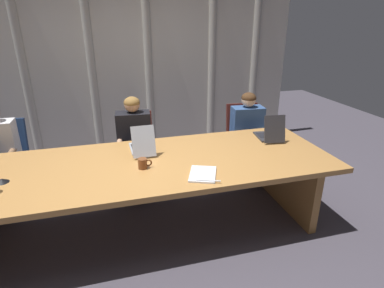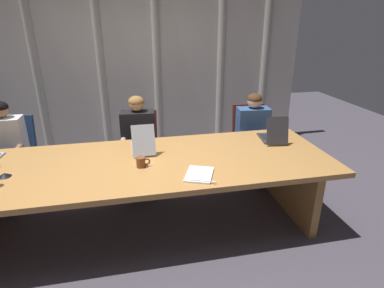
{
  "view_description": "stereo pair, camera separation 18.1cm",
  "coord_description": "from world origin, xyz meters",
  "px_view_note": "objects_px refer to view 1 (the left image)",
  "views": [
    {
      "loc": [
        -0.27,
        -2.66,
        1.98
      ],
      "look_at": [
        0.5,
        0.1,
        0.83
      ],
      "focal_mm": 29.31,
      "sensor_mm": 36.0,
      "label": 1
    },
    {
      "loc": [
        -0.09,
        -2.7,
        1.98
      ],
      "look_at": [
        0.5,
        0.1,
        0.83
      ],
      "focal_mm": 29.31,
      "sensor_mm": 36.0,
      "label": 2
    }
  ],
  "objects_px": {
    "laptop_center": "(269,134)",
    "person_center": "(249,131)",
    "laptop_left_mid": "(142,146)",
    "person_left_mid": "(134,141)",
    "office_chair_left_end": "(7,173)",
    "coffee_mug_far": "(143,163)",
    "spiral_notepad": "(203,174)",
    "office_chair_left_mid": "(137,159)",
    "office_chair_center": "(244,147)",
    "conference_mic_middle": "(2,181)"
  },
  "relations": [
    {
      "from": "laptop_center",
      "to": "person_center",
      "type": "relative_size",
      "value": 0.37
    },
    {
      "from": "laptop_left_mid",
      "to": "person_left_mid",
      "type": "relative_size",
      "value": 0.37
    },
    {
      "from": "office_chair_left_end",
      "to": "person_left_mid",
      "type": "xyz_separation_m",
      "value": [
        1.45,
        -0.15,
        0.3
      ]
    },
    {
      "from": "coffee_mug_far",
      "to": "spiral_notepad",
      "type": "distance_m",
      "value": 0.55
    },
    {
      "from": "office_chair_left_mid",
      "to": "coffee_mug_far",
      "type": "relative_size",
      "value": 7.13
    },
    {
      "from": "person_left_mid",
      "to": "spiral_notepad",
      "type": "height_order",
      "value": "person_left_mid"
    },
    {
      "from": "laptop_center",
      "to": "coffee_mug_far",
      "type": "bearing_deg",
      "value": 111.06
    },
    {
      "from": "coffee_mug_far",
      "to": "spiral_notepad",
      "type": "bearing_deg",
      "value": -29.99
    },
    {
      "from": "laptop_left_mid",
      "to": "office_chair_center",
      "type": "height_order",
      "value": "laptop_left_mid"
    },
    {
      "from": "person_left_mid",
      "to": "spiral_notepad",
      "type": "relative_size",
      "value": 3.17
    },
    {
      "from": "office_chair_left_end",
      "to": "spiral_notepad",
      "type": "height_order",
      "value": "office_chair_left_end"
    },
    {
      "from": "person_center",
      "to": "person_left_mid",
      "type": "bearing_deg",
      "value": -85.18
    },
    {
      "from": "laptop_left_mid",
      "to": "office_chair_left_mid",
      "type": "height_order",
      "value": "laptop_left_mid"
    },
    {
      "from": "person_center",
      "to": "office_chair_center",
      "type": "bearing_deg",
      "value": 176.18
    },
    {
      "from": "person_center",
      "to": "laptop_left_mid",
      "type": "bearing_deg",
      "value": -64.17
    },
    {
      "from": "laptop_center",
      "to": "conference_mic_middle",
      "type": "height_order",
      "value": "laptop_center"
    },
    {
      "from": "laptop_left_mid",
      "to": "spiral_notepad",
      "type": "bearing_deg",
      "value": -147.98
    },
    {
      "from": "coffee_mug_far",
      "to": "office_chair_center",
      "type": "bearing_deg",
      "value": 36.03
    },
    {
      "from": "laptop_left_mid",
      "to": "office_chair_left_end",
      "type": "xyz_separation_m",
      "value": [
        -1.47,
        0.71,
        -0.45
      ]
    },
    {
      "from": "laptop_center",
      "to": "office_chair_left_end",
      "type": "bearing_deg",
      "value": 82.76
    },
    {
      "from": "coffee_mug_far",
      "to": "conference_mic_middle",
      "type": "xyz_separation_m",
      "value": [
        -1.15,
        0.05,
        -0.03
      ]
    },
    {
      "from": "coffee_mug_far",
      "to": "conference_mic_middle",
      "type": "height_order",
      "value": "coffee_mug_far"
    },
    {
      "from": "office_chair_left_mid",
      "to": "spiral_notepad",
      "type": "xyz_separation_m",
      "value": [
        0.44,
        -1.37,
        0.41
      ]
    },
    {
      "from": "office_chair_center",
      "to": "spiral_notepad",
      "type": "xyz_separation_m",
      "value": [
        -1.03,
        -1.37,
        0.41
      ]
    },
    {
      "from": "coffee_mug_far",
      "to": "spiral_notepad",
      "type": "height_order",
      "value": "coffee_mug_far"
    },
    {
      "from": "laptop_left_mid",
      "to": "laptop_center",
      "type": "relative_size",
      "value": 1.06
    },
    {
      "from": "laptop_left_mid",
      "to": "laptop_center",
      "type": "bearing_deg",
      "value": -92.63
    },
    {
      "from": "conference_mic_middle",
      "to": "office_chair_center",
      "type": "bearing_deg",
      "value": 21.55
    },
    {
      "from": "office_chair_left_end",
      "to": "person_center",
      "type": "xyz_separation_m",
      "value": [
        2.92,
        -0.16,
        0.29
      ]
    },
    {
      "from": "laptop_left_mid",
      "to": "coffee_mug_far",
      "type": "height_order",
      "value": "laptop_left_mid"
    },
    {
      "from": "laptop_center",
      "to": "person_center",
      "type": "xyz_separation_m",
      "value": [
        0.04,
        0.58,
        -0.17
      ]
    },
    {
      "from": "person_center",
      "to": "office_chair_left_end",
      "type": "bearing_deg",
      "value": -88.17
    },
    {
      "from": "person_center",
      "to": "conference_mic_middle",
      "type": "distance_m",
      "value": 2.78
    },
    {
      "from": "conference_mic_middle",
      "to": "office_chair_left_end",
      "type": "bearing_deg",
      "value": 105.14
    },
    {
      "from": "laptop_left_mid",
      "to": "office_chair_left_mid",
      "type": "xyz_separation_m",
      "value": [
        -0.01,
        0.71,
        -0.46
      ]
    },
    {
      "from": "person_left_mid",
      "to": "coffee_mug_far",
      "type": "height_order",
      "value": "person_left_mid"
    },
    {
      "from": "conference_mic_middle",
      "to": "spiral_notepad",
      "type": "height_order",
      "value": "conference_mic_middle"
    },
    {
      "from": "office_chair_left_end",
      "to": "laptop_center",
      "type": "bearing_deg",
      "value": 84.38
    },
    {
      "from": "office_chair_left_mid",
      "to": "person_center",
      "type": "relative_size",
      "value": 0.81
    },
    {
      "from": "laptop_center",
      "to": "office_chair_center",
      "type": "distance_m",
      "value": 0.87
    },
    {
      "from": "laptop_center",
      "to": "office_chair_center",
      "type": "height_order",
      "value": "laptop_center"
    },
    {
      "from": "office_chair_left_end",
      "to": "office_chair_left_mid",
      "type": "distance_m",
      "value": 1.47
    },
    {
      "from": "laptop_center",
      "to": "coffee_mug_far",
      "type": "distance_m",
      "value": 1.49
    },
    {
      "from": "conference_mic_middle",
      "to": "person_center",
      "type": "bearing_deg",
      "value": 18.75
    },
    {
      "from": "coffee_mug_far",
      "to": "spiral_notepad",
      "type": "relative_size",
      "value": 0.35
    },
    {
      "from": "laptop_left_mid",
      "to": "office_chair_left_mid",
      "type": "distance_m",
      "value": 0.84
    },
    {
      "from": "coffee_mug_far",
      "to": "laptop_center",
      "type": "bearing_deg",
      "value": 13.85
    },
    {
      "from": "laptop_left_mid",
      "to": "person_left_mid",
      "type": "xyz_separation_m",
      "value": [
        -0.03,
        0.55,
        -0.15
      ]
    },
    {
      "from": "coffee_mug_far",
      "to": "spiral_notepad",
      "type": "xyz_separation_m",
      "value": [
        0.47,
        -0.27,
        -0.04
      ]
    },
    {
      "from": "office_chair_left_mid",
      "to": "office_chair_center",
      "type": "relative_size",
      "value": 1.0
    }
  ]
}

